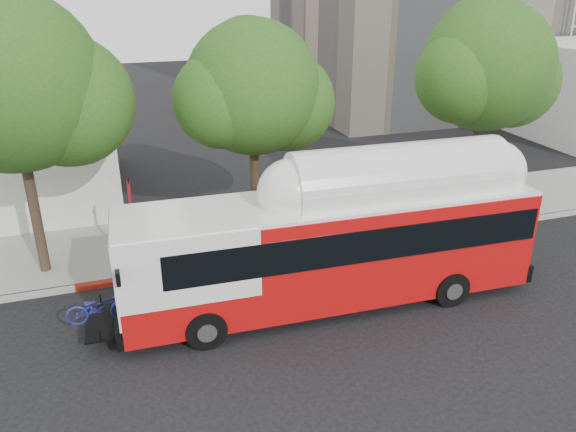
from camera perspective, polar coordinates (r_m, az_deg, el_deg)
name	(u,v)px	position (r m, az deg, el deg)	size (l,w,h in m)	color
ground	(335,309)	(18.42, 4.83, -9.37)	(120.00, 120.00, 0.00)	black
sidewalk	(276,228)	(23.76, -1.25, -1.22)	(60.00, 5.00, 0.15)	gray
curb_strip	(296,254)	(21.53, 0.81, -3.93)	(60.00, 0.30, 0.15)	gray
red_curb_segment	(219,266)	(20.85, -7.04, -5.07)	(10.00, 0.32, 0.16)	maroon
street_tree_left	(28,88)	(20.15, -24.93, 11.72)	(6.67, 5.80, 9.74)	#2D2116
street_tree_mid	(263,92)	(21.42, -2.58, 12.45)	(5.75, 5.00, 8.62)	#2D2116
street_tree_right	(494,70)	(25.77, 20.20, 13.71)	(6.21, 5.40, 9.18)	#2D2116
transit_bus	(333,248)	(17.87, 4.64, -3.28)	(14.16, 3.34, 4.16)	#BB0C0D
signal_pole	(134,227)	(19.95, -15.42, -1.09)	(0.11, 0.36, 3.83)	red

